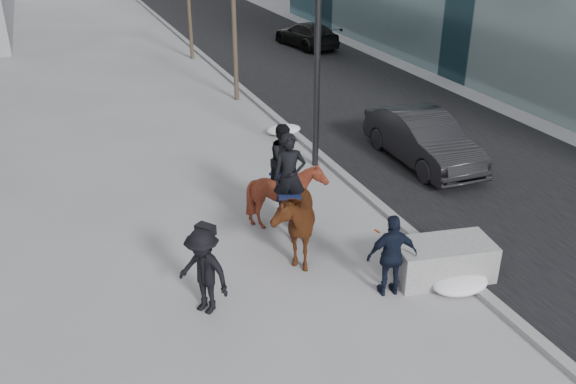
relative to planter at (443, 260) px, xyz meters
name	(u,v)px	position (x,y,z in m)	size (l,w,h in m)	color
ground	(309,279)	(-2.63, 0.93, -0.41)	(120.00, 120.00, 0.00)	gray
road	(372,106)	(4.37, 10.93, -0.40)	(8.00, 90.00, 0.01)	black
curb	(275,117)	(0.37, 10.93, -0.35)	(0.25, 90.00, 0.12)	gray
planter	(443,260)	(0.00, 0.00, 0.00)	(2.03, 1.02, 0.81)	#99999C
car_near	(423,139)	(3.02, 5.46, 0.36)	(1.61, 4.63, 1.53)	black
car_far	(306,35)	(6.12, 21.44, 0.25)	(1.83, 4.51, 1.31)	black
tree_near	(234,26)	(-0.23, 13.66, 2.46)	(1.20, 1.20, 5.73)	#362E20
tree_far	(189,11)	(-0.23, 21.10, 1.91)	(1.20, 1.20, 4.64)	#33271E
mounted_left	(292,212)	(-2.58, 2.02, 0.64)	(1.65, 2.38, 2.81)	#502B10
mounted_right	(286,188)	(-2.22, 3.25, 0.63)	(1.85, 1.94, 2.58)	#45160D
feeder	(392,256)	(-1.31, -0.11, 0.47)	(1.09, 0.94, 1.75)	black
camera_crew	(203,271)	(-4.90, 0.70, 0.48)	(1.20, 1.30, 1.75)	black
snow_piles	(354,191)	(0.07, 4.15, -0.25)	(1.23, 10.63, 0.31)	white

